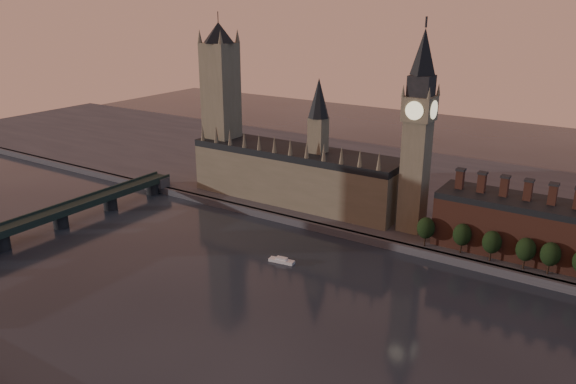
# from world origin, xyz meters

# --- Properties ---
(ground) EXTENTS (900.00, 900.00, 0.00)m
(ground) POSITION_xyz_m (0.00, 0.00, 0.00)
(ground) COLOR black
(ground) RESTS_ON ground
(north_bank) EXTENTS (900.00, 182.00, 4.00)m
(north_bank) POSITION_xyz_m (0.00, 178.04, 2.00)
(north_bank) COLOR #4C4C52
(north_bank) RESTS_ON ground
(palace_of_westminster) EXTENTS (130.00, 30.30, 74.00)m
(palace_of_westminster) POSITION_xyz_m (-64.41, 114.91, 21.63)
(palace_of_westminster) COLOR #746A53
(palace_of_westminster) RESTS_ON north_bank
(victoria_tower) EXTENTS (24.00, 24.00, 108.00)m
(victoria_tower) POSITION_xyz_m (-120.00, 115.00, 59.09)
(victoria_tower) COLOR #746A53
(victoria_tower) RESTS_ON north_bank
(big_ben) EXTENTS (15.00, 15.00, 107.00)m
(big_ben) POSITION_xyz_m (10.00, 110.00, 56.83)
(big_ben) COLOR #746A53
(big_ben) RESTS_ON north_bank
(chimney_block) EXTENTS (110.00, 25.00, 37.00)m
(chimney_block) POSITION_xyz_m (80.00, 110.00, 17.82)
(chimney_block) COLOR brown
(chimney_block) RESTS_ON north_bank
(embankment_tree_0) EXTENTS (8.60, 8.60, 14.88)m
(embankment_tree_0) POSITION_xyz_m (23.58, 93.67, 13.47)
(embankment_tree_0) COLOR black
(embankment_tree_0) RESTS_ON north_bank
(embankment_tree_1) EXTENTS (8.60, 8.60, 14.88)m
(embankment_tree_1) POSITION_xyz_m (40.78, 95.16, 13.47)
(embankment_tree_1) COLOR black
(embankment_tree_1) RESTS_ON north_bank
(embankment_tree_2) EXTENTS (8.60, 8.60, 14.88)m
(embankment_tree_2) POSITION_xyz_m (54.76, 93.95, 13.47)
(embankment_tree_2) COLOR black
(embankment_tree_2) RESTS_ON north_bank
(embankment_tree_3) EXTENTS (8.60, 8.60, 14.88)m
(embankment_tree_3) POSITION_xyz_m (69.38, 94.02, 13.47)
(embankment_tree_3) COLOR black
(embankment_tree_3) RESTS_ON north_bank
(embankment_tree_4) EXTENTS (8.60, 8.60, 14.88)m
(embankment_tree_4) POSITION_xyz_m (79.44, 94.66, 13.47)
(embankment_tree_4) COLOR black
(embankment_tree_4) RESTS_ON north_bank
(westminster_bridge) EXTENTS (14.00, 200.00, 11.55)m
(westminster_bridge) POSITION_xyz_m (-155.00, -2.70, 7.44)
(westminster_bridge) COLOR #1D2E27
(westminster_bridge) RESTS_ON ground
(river_boat) EXTENTS (12.83, 5.29, 2.49)m
(river_boat) POSITION_xyz_m (-29.48, 47.02, 0.95)
(river_boat) COLOR silver
(river_boat) RESTS_ON ground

